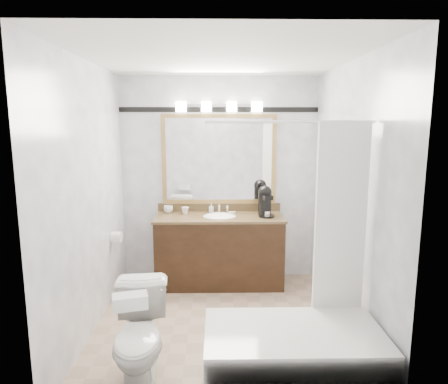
# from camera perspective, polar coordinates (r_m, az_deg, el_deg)

# --- Properties ---
(room) EXTENTS (2.42, 2.62, 2.52)m
(room) POSITION_cam_1_polar(r_m,az_deg,el_deg) (3.67, -0.56, -1.00)
(room) COLOR tan
(room) RESTS_ON ground
(vanity) EXTENTS (1.53, 0.58, 0.97)m
(vanity) POSITION_cam_1_polar(r_m,az_deg,el_deg) (4.86, -0.66, -8.13)
(vanity) COLOR black
(vanity) RESTS_ON ground
(mirror) EXTENTS (1.40, 0.04, 1.10)m
(mirror) POSITION_cam_1_polar(r_m,az_deg,el_deg) (4.91, -0.71, 4.68)
(mirror) COLOR tan
(mirror) RESTS_ON room
(vanity_light_bar) EXTENTS (1.02, 0.14, 0.12)m
(vanity_light_bar) POSITION_cam_1_polar(r_m,az_deg,el_deg) (4.84, -0.72, 12.11)
(vanity_light_bar) COLOR silver
(vanity_light_bar) RESTS_ON room
(accent_stripe) EXTENTS (2.40, 0.01, 0.06)m
(accent_stripe) POSITION_cam_1_polar(r_m,az_deg,el_deg) (4.90, -0.72, 11.69)
(accent_stripe) COLOR black
(accent_stripe) RESTS_ON room
(bathtub) EXTENTS (1.30, 0.75, 1.96)m
(bathtub) POSITION_cam_1_polar(r_m,az_deg,el_deg) (3.23, 10.22, -21.26)
(bathtub) COLOR white
(bathtub) RESTS_ON ground
(tp_roll) EXTENTS (0.11, 0.12, 0.12)m
(tp_roll) POSITION_cam_1_polar(r_m,az_deg,el_deg) (4.58, -15.12, -6.22)
(tp_roll) COLOR white
(tp_roll) RESTS_ON room
(toilet) EXTENTS (0.48, 0.75, 0.73)m
(toilet) POSITION_cam_1_polar(r_m,az_deg,el_deg) (3.22, -11.93, -19.66)
(toilet) COLOR white
(toilet) RESTS_ON ground
(tissue_box) EXTENTS (0.25, 0.18, 0.09)m
(tissue_box) POSITION_cam_1_polar(r_m,az_deg,el_deg) (2.81, -13.28, -14.95)
(tissue_box) COLOR white
(tissue_box) RESTS_ON toilet
(coffee_maker) EXTENTS (0.19, 0.24, 0.36)m
(coffee_maker) POSITION_cam_1_polar(r_m,az_deg,el_deg) (4.74, 5.89, -1.20)
(coffee_maker) COLOR black
(coffee_maker) RESTS_ON vanity
(cup_left) EXTENTS (0.12, 0.12, 0.09)m
(cup_left) POSITION_cam_1_polar(r_m,az_deg,el_deg) (4.96, -7.95, -2.45)
(cup_left) COLOR white
(cup_left) RESTS_ON vanity
(cup_right) EXTENTS (0.12, 0.12, 0.08)m
(cup_right) POSITION_cam_1_polar(r_m,az_deg,el_deg) (4.88, -5.56, -2.63)
(cup_right) COLOR white
(cup_right) RESTS_ON vanity
(soap_bottle_a) EXTENTS (0.06, 0.06, 0.11)m
(soap_bottle_a) POSITION_cam_1_polar(r_m,az_deg,el_deg) (4.94, -1.83, -2.28)
(soap_bottle_a) COLOR white
(soap_bottle_a) RESTS_ON vanity
(soap_bar) EXTENTS (0.09, 0.06, 0.03)m
(soap_bar) POSITION_cam_1_polar(r_m,az_deg,el_deg) (4.87, 1.14, -2.97)
(soap_bar) COLOR beige
(soap_bar) RESTS_ON vanity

